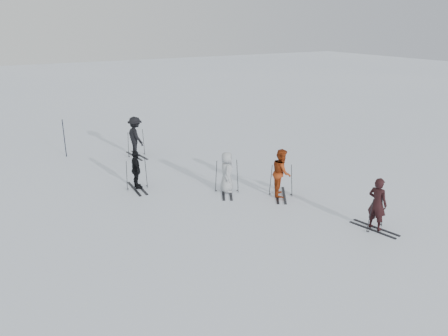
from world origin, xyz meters
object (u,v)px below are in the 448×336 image
object	(u,v)px
skier_red	(281,173)
piste_marker	(64,138)
skier_uphill_far	(136,137)
skier_uphill_left	(136,170)
skier_grey	(227,173)
skier_near_dark	(377,204)

from	to	relation	value
skier_red	piste_marker	distance (m)	11.15
skier_red	skier_uphill_far	xyz separation A→B (m)	(-3.05, 7.71, 0.06)
skier_uphill_left	skier_grey	bearing A→B (deg)	-122.84
skier_red	skier_uphill_far	world-z (taller)	skier_uphill_far
skier_red	piste_marker	bearing A→B (deg)	67.05
skier_red	skier_grey	xyz separation A→B (m)	(-1.60, 1.36, -0.11)
skier_near_dark	piste_marker	xyz separation A→B (m)	(-6.99, 13.14, 0.07)
skier_near_dark	skier_uphill_left	xyz separation A→B (m)	(-5.41, 7.25, -0.09)
skier_uphill_left	piste_marker	xyz separation A→B (m)	(-1.58, 5.89, 0.16)
skier_uphill_left	piste_marker	distance (m)	6.10
skier_grey	skier_uphill_far	size ratio (longest dim) A/B	0.82
skier_grey	piste_marker	distance (m)	9.16
skier_grey	skier_uphill_far	distance (m)	6.52
skier_red	piste_marker	size ratio (longest dim) A/B	0.97
skier_uphill_far	piste_marker	bearing A→B (deg)	56.16
skier_near_dark	skier_red	size ratio (longest dim) A/B	0.95
skier_near_dark	skier_grey	xyz separation A→B (m)	(-2.50, 5.16, -0.06)
skier_uphill_far	piste_marker	size ratio (longest dim) A/B	1.04
skier_grey	skier_uphill_left	world-z (taller)	skier_grey
skier_uphill_far	skier_uphill_left	bearing A→B (deg)	155.24
skier_near_dark	skier_red	distance (m)	3.90
skier_uphill_left	skier_uphill_far	bearing A→B (deg)	-16.24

